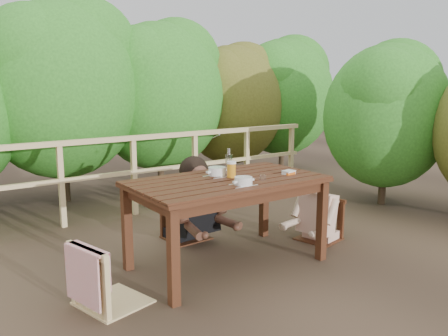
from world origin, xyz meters
TOP-DOWN VIEW (x-y plane):
  - ground at (0.00, 0.00)m, footprint 60.00×60.00m
  - table at (0.00, 0.00)m, footprint 1.72×0.97m
  - chair_left at (-1.16, -0.12)m, footprint 0.57×0.57m
  - chair_far at (0.06, 0.84)m, footprint 0.45×0.45m
  - chair_right at (1.20, -0.02)m, footprint 0.48×0.48m
  - woman at (0.06, 0.86)m, footprint 0.60×0.72m
  - diner_right at (1.23, -0.02)m, footprint 0.66×0.57m
  - railing at (0.00, 2.00)m, footprint 5.60×0.10m
  - hedge_row at (0.40, 3.20)m, footprint 6.60×1.60m
  - shrub_side at (3.20, -0.15)m, footprint 1.40×2.20m
  - soup_near at (-0.04, -0.29)m, footprint 0.25×0.25m
  - soup_far at (0.01, 0.17)m, footprint 0.28×0.28m
  - bread_roll at (0.02, -0.16)m, footprint 0.11×0.09m
  - beer_glass at (0.06, 0.03)m, footprint 0.08×0.08m
  - bottle at (0.07, 0.08)m, footprint 0.07×0.07m
  - tumbler at (0.22, -0.23)m, footprint 0.06×0.06m
  - butter_tub at (0.59, -0.17)m, footprint 0.13×0.10m

SIDE VIEW (x-z plane):
  - ground at x=0.00m, z-range 0.00..0.00m
  - table at x=0.00m, z-range 0.00..0.80m
  - chair_right at x=1.20m, z-range 0.00..0.82m
  - chair_far at x=0.06m, z-range 0.00..0.87m
  - chair_left at x=-1.16m, z-range 0.00..0.95m
  - railing at x=0.00m, z-range 0.00..1.01m
  - diner_right at x=1.23m, z-range 0.00..1.16m
  - woman at x=0.06m, z-range 0.00..1.39m
  - butter_tub at x=0.59m, z-range 0.80..0.85m
  - tumbler at x=0.22m, z-range 0.80..0.86m
  - bread_roll at x=0.02m, z-range 0.80..0.86m
  - soup_near at x=-0.04m, z-range 0.80..0.88m
  - soup_far at x=0.01m, z-range 0.80..0.89m
  - beer_glass at x=0.06m, z-range 0.80..0.96m
  - bottle at x=0.07m, z-range 0.80..1.07m
  - shrub_side at x=3.20m, z-range 0.00..2.90m
  - hedge_row at x=0.40m, z-range 0.00..3.80m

